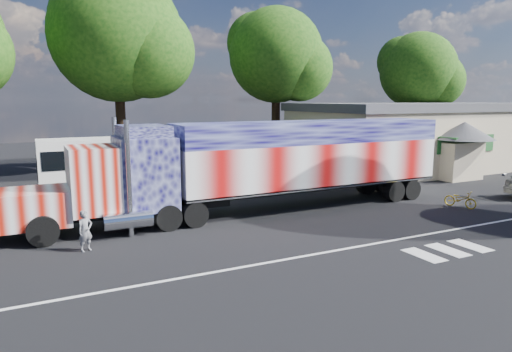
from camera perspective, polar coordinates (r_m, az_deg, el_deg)
name	(u,v)px	position (r m, az deg, el deg)	size (l,w,h in m)	color
ground	(288,231)	(19.42, 3.97, -6.85)	(100.00, 100.00, 0.00)	black
lane_markings	(380,251)	(17.48, 15.26, -9.03)	(30.00, 2.67, 0.01)	silver
semi_truck	(265,163)	(22.27, 1.07, 1.66)	(22.09, 3.49, 4.71)	black
coach_bus	(141,163)	(28.27, -14.19, 1.57)	(11.29, 2.63, 3.29)	white
hall_building	(432,135)	(39.95, 21.11, 4.79)	(22.40, 12.80, 5.20)	beige
woman	(85,231)	(17.80, -20.57, -6.45)	(0.55, 0.36, 1.52)	slate
bicycle	(460,199)	(25.62, 24.17, -2.67)	(0.57, 1.64, 0.86)	gold
tree_n_mid	(119,37)	(35.23, -16.72, 16.33)	(9.81, 9.34, 14.62)	black
tree_ne_a	(278,56)	(38.39, 2.74, 14.74)	(8.07, 7.68, 12.88)	black
tree_far_ne	(419,71)	(48.14, 19.76, 12.21)	(7.72, 7.35, 11.93)	black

